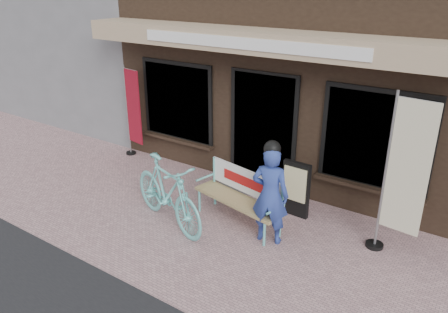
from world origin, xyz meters
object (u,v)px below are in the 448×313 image
Objects in this scene: bicycle at (167,193)px; menu_stand at (296,189)px; nobori_cream at (403,176)px; nobori_red at (133,111)px; bench at (242,193)px; person at (270,193)px.

menu_stand is at bearing -29.81° from bicycle.
menu_stand is (-1.64, 0.22, -0.73)m from nobori_cream.
menu_stand is (4.05, -0.38, -0.55)m from nobori_red.
nobori_cream is (2.26, 0.46, 0.70)m from bench.
nobori_cream is (3.18, 1.19, 0.66)m from bicycle.
nobori_red is (-2.50, 1.78, 0.48)m from bicycle.
person is 0.80× the size of nobori_red.
bicycle is at bearing -25.29° from nobori_red.
person is at bearing -86.58° from menu_stand.
person is 1.69× the size of menu_stand.
nobori_red is 0.85× the size of nobori_cream.
nobori_red is 2.11× the size of menu_stand.
nobori_red is (-4.06, 1.29, 0.25)m from person.
person is 0.96m from menu_stand.
person reaches higher than menu_stand.
bench is 0.92m from menu_stand.
bench is 0.90× the size of bicycle.
nobori_red is (-3.42, 1.06, 0.52)m from bench.
nobori_cream reaches higher than nobori_red.
nobori_cream reaches higher than bench.
bicycle is at bearing -134.89° from menu_stand.
person reaches higher than bench.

